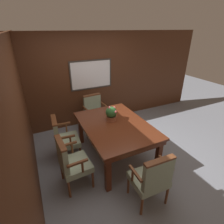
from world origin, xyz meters
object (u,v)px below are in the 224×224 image
at_px(chair_head_near, 152,178).
at_px(dining_table, 115,128).
at_px(potted_plant, 111,114).
at_px(chair_left_far, 63,137).
at_px(chair_head_far, 94,111).
at_px(chair_left_near, 71,161).

bearing_deg(chair_head_near, dining_table, -89.10).
relative_size(dining_table, potted_plant, 5.72).
xyz_separation_m(chair_left_far, chair_head_far, (1.00, 0.86, 0.00)).
relative_size(chair_head_near, chair_head_far, 1.00).
bearing_deg(chair_left_near, chair_head_near, -134.35).
xyz_separation_m(chair_left_near, chair_left_far, (0.03, 0.77, 0.00)).
xyz_separation_m(dining_table, chair_left_far, (-0.99, 0.37, -0.16)).
distance_m(dining_table, chair_head_near, 1.27).
height_order(chair_left_far, chair_head_far, same).
height_order(dining_table, potted_plant, potted_plant).
height_order(chair_head_far, potted_plant, potted_plant).
xyz_separation_m(chair_left_near, chair_head_far, (1.03, 1.63, 0.00)).
distance_m(chair_head_near, chair_head_far, 2.50).
height_order(chair_left_near, potted_plant, potted_plant).
bearing_deg(chair_head_far, chair_left_far, -144.46).
height_order(chair_head_near, chair_left_near, same).
distance_m(chair_left_far, chair_head_far, 1.32).
relative_size(chair_left_far, potted_plant, 3.11).
distance_m(chair_left_far, potted_plant, 1.09).
relative_size(chair_head_near, chair_left_far, 1.00).
xyz_separation_m(dining_table, chair_head_far, (0.01, 1.23, -0.16)).
bearing_deg(chair_head_far, potted_plant, -95.56).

